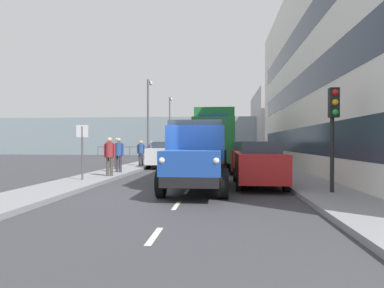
{
  "coord_description": "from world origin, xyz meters",
  "views": [
    {
      "loc": [
        -1.22,
        10.2,
        1.69
      ],
      "look_at": [
        0.54,
        -8.49,
        1.59
      ],
      "focal_mm": 30.1,
      "sensor_mm": 36.0,
      "label": 1
    }
  ],
  "objects": [
    {
      "name": "lamp_post_promenade",
      "position": [
        4.51,
        -14.43,
        3.98
      ],
      "size": [
        0.32,
        1.14,
        6.43
      ],
      "color": "#59595B",
      "rests_on": "sidewalk_right"
    },
    {
      "name": "pedestrian_couple_b",
      "position": [
        4.1,
        -5.94,
        1.19
      ],
      "size": [
        0.53,
        0.34,
        1.76
      ],
      "color": "#383342",
      "rests_on": "sidewalk_right"
    },
    {
      "name": "car_white_oppositeside_0",
      "position": [
        2.58,
        -11.19,
        0.9
      ],
      "size": [
        1.87,
        4.55,
        1.72
      ],
      "color": "white",
      "rests_on": "ground_plane"
    },
    {
      "name": "car_navy_oppositeside_1",
      "position": [
        2.58,
        -18.19,
        0.9
      ],
      "size": [
        1.88,
        4.48,
        1.72
      ],
      "color": "navy",
      "rests_on": "ground_plane"
    },
    {
      "name": "pedestrian_couple_a",
      "position": [
        4.13,
        -10.6,
        1.12
      ],
      "size": [
        0.53,
        0.34,
        1.66
      ],
      "color": "#383342",
      "rests_on": "sidewalk_right"
    },
    {
      "name": "car_black_kerbside_2",
      "position": [
        -2.58,
        -13.15,
        0.9
      ],
      "size": [
        1.93,
        3.92,
        1.72
      ],
      "color": "black",
      "rests_on": "ground_plane"
    },
    {
      "name": "building_terrace",
      "position": [
        -9.35,
        -9.52,
        5.9
      ],
      "size": [
        7.64,
        27.2,
        11.81
      ],
      "color": "silver",
      "rests_on": "ground_plane"
    },
    {
      "name": "pedestrian_in_dark_coat",
      "position": [
        4.13,
        -13.75,
        1.1
      ],
      "size": [
        0.53,
        0.34,
        1.62
      ],
      "color": "#4C473D",
      "rests_on": "sidewalk_right"
    },
    {
      "name": "street_sign",
      "position": [
        4.51,
        -2.53,
        1.68
      ],
      "size": [
        0.5,
        0.07,
        2.25
      ],
      "color": "#4C4C4C",
      "rests_on": "sidewalk_right"
    },
    {
      "name": "car_grey_kerbside_3",
      "position": [
        -2.58,
        -18.22,
        0.9
      ],
      "size": [
        1.79,
        4.34,
        1.72
      ],
      "color": "slate",
      "rests_on": "ground_plane"
    },
    {
      "name": "pedestrian_with_bag",
      "position": [
        4.81,
        -7.76,
        1.21
      ],
      "size": [
        0.53,
        0.34,
        1.79
      ],
      "color": "#4C473D",
      "rests_on": "sidewalk_right"
    },
    {
      "name": "car_maroon_kerbside_1",
      "position": [
        -2.58,
        -7.68,
        0.9
      ],
      "size": [
        1.91,
        4.57,
        1.72
      ],
      "color": "maroon",
      "rests_on": "ground_plane"
    },
    {
      "name": "road_centreline_markings",
      "position": [
        0.0,
        -8.55,
        0.0
      ],
      "size": [
        0.12,
        32.59,
        0.01
      ],
      "color": "silver",
      "rests_on": "ground_plane"
    },
    {
      "name": "car_silver_oppositeside_2",
      "position": [
        2.58,
        -24.06,
        0.89
      ],
      "size": [
        1.83,
        3.92,
        1.72
      ],
      "color": "#B7BABF",
      "rests_on": "ground_plane"
    },
    {
      "name": "ground_plane",
      "position": [
        0.0,
        -9.6,
        0.0
      ],
      "size": [
        80.0,
        80.0,
        0.0
      ],
      "primitive_type": "plane",
      "color": "#38383D"
    },
    {
      "name": "traffic_light_near",
      "position": [
        -4.6,
        0.0,
        2.47
      ],
      "size": [
        0.28,
        0.41,
        3.2
      ],
      "color": "black",
      "rests_on": "sidewalk_left"
    },
    {
      "name": "truck_vintage_blue",
      "position": [
        -0.32,
        -0.79,
        1.18
      ],
      "size": [
        2.17,
        5.64,
        2.43
      ],
      "color": "black",
      "rests_on": "ground_plane"
    },
    {
      "name": "sea_horizon",
      "position": [
        0.0,
        -31.62,
        2.5
      ],
      "size": [
        80.0,
        0.8,
        5.0
      ],
      "primitive_type": "cube",
      "color": "#84939E",
      "rests_on": "ground_plane"
    },
    {
      "name": "lorry_cargo_green",
      "position": [
        -0.72,
        -11.49,
        2.08
      ],
      "size": [
        2.58,
        8.2,
        3.87
      ],
      "color": "#1E7033",
      "rests_on": "ground_plane"
    },
    {
      "name": "sidewalk_right",
      "position": [
        4.54,
        -9.6,
        0.07
      ],
      "size": [
        2.02,
        38.04,
        0.15
      ],
      "primitive_type": "cube",
      "color": "gray",
      "rests_on": "ground_plane"
    },
    {
      "name": "car_red_kerbside_near",
      "position": [
        -2.58,
        -2.33,
        0.9
      ],
      "size": [
        1.77,
        4.43,
        1.72
      ],
      "color": "#B21E1E",
      "rests_on": "ground_plane"
    },
    {
      "name": "lamp_post_far",
      "position": [
        4.61,
        -25.37,
        4.07
      ],
      "size": [
        0.32,
        1.14,
        6.59
      ],
      "color": "#59595B",
      "rests_on": "sidewalk_right"
    },
    {
      "name": "pedestrian_near_railing",
      "position": [
        3.92,
        -4.1,
        1.19
      ],
      "size": [
        0.53,
        0.34,
        1.77
      ],
      "color": "#4C473D",
      "rests_on": "sidewalk_right"
    },
    {
      "name": "building_far_block",
      "position": [
        -9.36,
        -33.02,
        4.07
      ],
      "size": [
        7.63,
        13.35,
        8.13
      ],
      "color": "#B7B2B7",
      "rests_on": "ground_plane"
    },
    {
      "name": "sidewalk_left",
      "position": [
        -4.54,
        -9.6,
        0.07
      ],
      "size": [
        2.02,
        38.04,
        0.15
      ],
      "primitive_type": "cube",
      "color": "gray",
      "rests_on": "ground_plane"
    },
    {
      "name": "seawall_railing",
      "position": [
        -0.0,
        -28.02,
        0.92
      ],
      "size": [
        28.08,
        0.08,
        1.2
      ],
      "color": "#4C5156",
      "rests_on": "ground_plane"
    }
  ]
}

